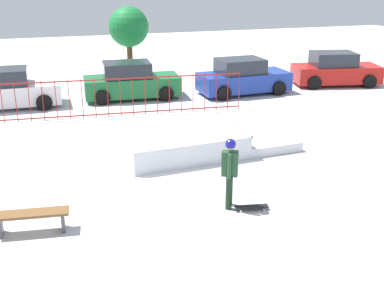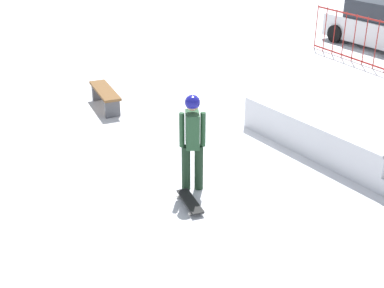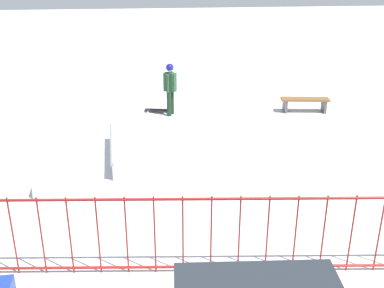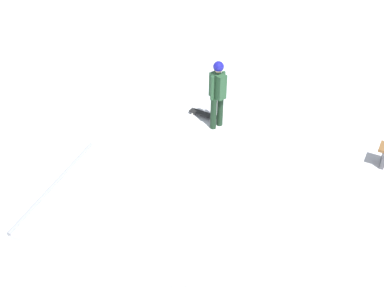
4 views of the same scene
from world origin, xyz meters
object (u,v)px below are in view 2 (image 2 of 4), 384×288
parked_car_white (381,27)px  skater (192,136)px  skate_ramp (366,134)px  skateboard (190,201)px  park_bench (105,94)px

parked_car_white → skater: bearing=-63.3°
skate_ramp → skateboard: bearing=-92.6°
skater → park_bench: 4.55m
skater → skateboard: bearing=172.4°
skate_ramp → park_bench: 6.12m
skater → parked_car_white: bearing=-36.9°
skate_ramp → parked_car_white: (-5.81, 7.03, 0.41)m
skateboard → park_bench: 4.99m
skater → parked_car_white: (-5.48, 10.90, -0.28)m
skateboard → parked_car_white: 12.70m
skate_ramp → parked_car_white: bearing=125.4°
skater → parked_car_white: 12.20m
park_bench → skate_ramp: bearing=37.7°
skater → parked_car_white: size_ratio=0.42×
skate_ramp → skateboard: 4.19m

